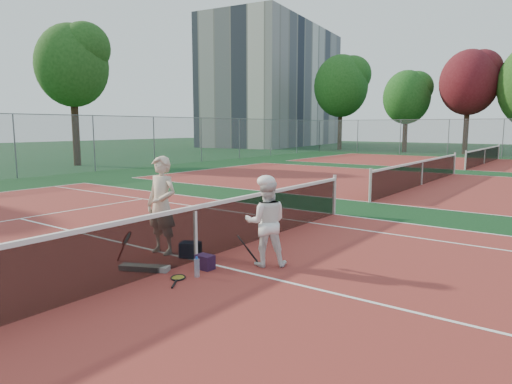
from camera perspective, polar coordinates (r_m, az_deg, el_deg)
ground at (r=8.45m, az=-7.50°, el=-8.51°), size 130.00×130.00×0.00m
court_main at (r=8.45m, az=-7.51°, el=-8.49°), size 23.77×10.97×0.01m
court_far_a at (r=20.26m, az=19.96°, el=0.86°), size 23.77×10.97×0.01m
court_far_b at (r=33.38m, az=26.61°, el=3.18°), size 23.77×10.97×0.01m
net_main at (r=8.32m, az=-7.57°, el=-5.14°), size 0.10×10.98×1.02m
net_far_a at (r=20.21m, az=20.03°, el=2.28°), size 0.10×10.98×1.02m
net_far_b at (r=33.35m, az=26.66°, el=4.05°), size 0.10×10.98×1.02m
fence_back at (r=40.22m, az=28.48°, el=5.91°), size 32.00×0.06×3.00m
fence_left at (r=25.03m, az=-23.58°, el=5.42°), size 0.06×54.50×3.00m
apartment_block at (r=60.32m, az=2.41°, el=13.03°), size 12.96×23.18×15.00m
player_a at (r=8.84m, az=-11.70°, el=-1.64°), size 0.71×0.49×1.87m
player_b at (r=7.94m, az=1.27°, el=-3.83°), size 0.94×0.91×1.53m
racket_red at (r=8.57m, az=-15.81°, el=-6.57°), size 0.37×0.36×0.56m
racket_black_held at (r=8.16m, az=-1.72°, el=-7.20°), size 0.45×0.46×0.51m
racket_spare at (r=7.54m, az=-9.71°, el=-10.51°), size 0.56×0.65×0.03m
sports_bag_navy at (r=8.63m, az=-8.20°, el=-7.16°), size 0.44×0.38×0.29m
sports_bag_purple at (r=7.92m, az=-6.40°, el=-8.69°), size 0.31×0.22×0.25m
net_cover_canvas at (r=8.05m, az=-13.75°, el=-9.20°), size 0.85×0.55×0.09m
water_bottle at (r=7.54m, az=-7.40°, el=-9.40°), size 0.09×0.09×0.30m
tree_back_0 at (r=49.17m, az=10.58°, el=12.87°), size 5.54×5.54×9.74m
tree_back_1 at (r=45.51m, az=18.31°, el=11.15°), size 4.31×4.31×7.59m
tree_back_maroon at (r=44.38m, az=25.07°, el=12.27°), size 4.86×4.86×8.97m
tree_left_1 at (r=30.82m, az=-22.00°, el=14.38°), size 4.33×4.33×8.57m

